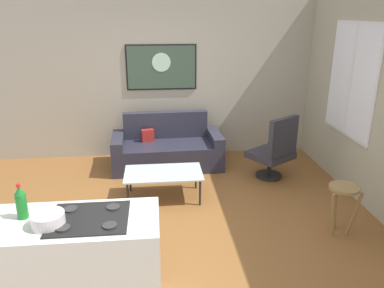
{
  "coord_description": "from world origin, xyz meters",
  "views": [
    {
      "loc": [
        -0.1,
        -3.98,
        2.43
      ],
      "look_at": [
        0.39,
        0.9,
        0.7
      ],
      "focal_mm": 35.05,
      "sensor_mm": 36.0,
      "label": 1
    }
  ],
  "objects": [
    {
      "name": "bar_stool",
      "position": [
        1.96,
        -0.4,
        0.48
      ],
      "size": [
        0.38,
        0.38,
        0.6
      ],
      "color": "olive",
      "rests_on": "ground"
    },
    {
      "name": "wall_painting",
      "position": [
        0.02,
        2.38,
        1.56
      ],
      "size": [
        1.18,
        0.03,
        0.75
      ],
      "color": "black"
    },
    {
      "name": "couch",
      "position": [
        0.07,
        1.85,
        0.28
      ],
      "size": [
        1.8,
        0.87,
        0.85
      ],
      "color": "#292936",
      "rests_on": "ground"
    },
    {
      "name": "mixing_bowl",
      "position": [
        -0.93,
        -1.44,
        0.97
      ],
      "size": [
        0.25,
        0.25,
        0.1
      ],
      "color": "silver",
      "rests_on": "kitchen_counter"
    },
    {
      "name": "right_wall",
      "position": [
        2.62,
        0.3,
        1.4
      ],
      "size": [
        0.05,
        6.4,
        2.8
      ],
      "primitive_type": "cube",
      "color": "#A6A489",
      "rests_on": "ground"
    },
    {
      "name": "soda_bottle_2",
      "position": [
        -1.15,
        -1.3,
        1.05
      ],
      "size": [
        0.08,
        0.08,
        0.29
      ],
      "color": "#1A7626",
      "rests_on": "kitchen_counter"
    },
    {
      "name": "window",
      "position": [
        2.59,
        0.9,
        1.55
      ],
      "size": [
        0.03,
        1.24,
        1.56
      ],
      "color": "silver"
    },
    {
      "name": "armchair",
      "position": [
        1.67,
        1.16,
        0.47
      ],
      "size": [
        0.79,
        0.78,
        0.99
      ],
      "color": "black",
      "rests_on": "ground"
    },
    {
      "name": "back_wall",
      "position": [
        0.0,
        2.42,
        1.4
      ],
      "size": [
        6.4,
        0.05,
        2.8
      ],
      "primitive_type": "cube",
      "color": "#A8A18D",
      "rests_on": "ground"
    },
    {
      "name": "kitchen_counter",
      "position": [
        -0.94,
        -1.37,
        0.46
      ],
      "size": [
        1.68,
        0.63,
        0.94
      ],
      "color": "white",
      "rests_on": "ground"
    },
    {
      "name": "coffee_table",
      "position": [
        -0.02,
        0.68,
        0.36
      ],
      "size": [
        1.05,
        0.61,
        0.39
      ],
      "color": "silver",
      "rests_on": "ground"
    },
    {
      "name": "ground",
      "position": [
        0.0,
        0.0,
        -0.02
      ],
      "size": [
        6.4,
        6.4,
        0.04
      ],
      "primitive_type": "cube",
      "color": "brown"
    }
  ]
}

